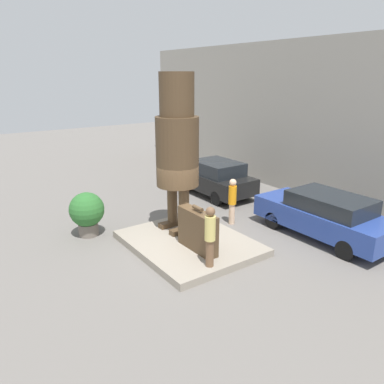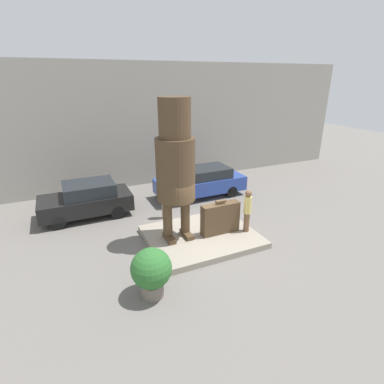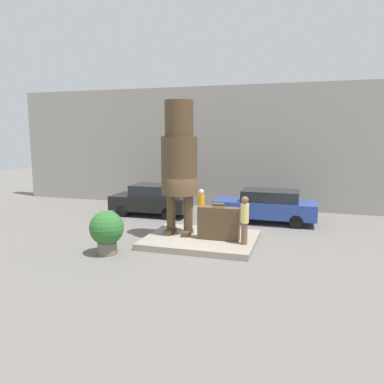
{
  "view_description": "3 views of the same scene",
  "coord_description": "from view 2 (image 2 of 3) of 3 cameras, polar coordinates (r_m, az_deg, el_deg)",
  "views": [
    {
      "loc": [
        9.16,
        -6.35,
        5.37
      ],
      "look_at": [
        0.02,
        0.1,
        1.85
      ],
      "focal_mm": 35.0,
      "sensor_mm": 36.0,
      "label": 1
    },
    {
      "loc": [
        -4.71,
        -9.37,
        6.07
      ],
      "look_at": [
        -0.37,
        0.08,
        2.05
      ],
      "focal_mm": 28.0,
      "sensor_mm": 36.0,
      "label": 2
    },
    {
      "loc": [
        3.8,
        -13.61,
        4.15
      ],
      "look_at": [
        -0.45,
        0.24,
        1.94
      ],
      "focal_mm": 35.0,
      "sensor_mm": 36.0,
      "label": 3
    }
  ],
  "objects": [
    {
      "name": "worker_hivis",
      "position": [
        13.48,
        -5.37,
        -1.28
      ],
      "size": [
        0.3,
        0.3,
        1.74
      ],
      "color": "beige",
      "rests_on": "ground_plane"
    },
    {
      "name": "giant_suitcase",
      "position": [
        11.88,
        5.4,
        -4.99
      ],
      "size": [
        1.57,
        0.4,
        1.41
      ],
      "color": "#4C3823",
      "rests_on": "pedestal"
    },
    {
      "name": "building_backdrop",
      "position": [
        17.86,
        -9.3,
        12.39
      ],
      "size": [
        28.0,
        0.6,
        6.88
      ],
      "color": "gray",
      "rests_on": "ground_plane"
    },
    {
      "name": "planter_pot",
      "position": [
        8.95,
        -7.74,
        -14.61
      ],
      "size": [
        1.2,
        1.2,
        1.55
      ],
      "color": "#70665B",
      "rests_on": "ground_plane"
    },
    {
      "name": "statue_figure",
      "position": [
        10.66,
        -3.19,
        5.98
      ],
      "size": [
        1.42,
        1.42,
        5.23
      ],
      "color": "#4C3823",
      "rests_on": "pedestal"
    },
    {
      "name": "parked_car_black",
      "position": [
        14.49,
        -19.4,
        -1.3
      ],
      "size": [
        4.02,
        1.88,
        1.62
      ],
      "rotation": [
        0.0,
        0.0,
        3.14
      ],
      "color": "black",
      "rests_on": "ground_plane"
    },
    {
      "name": "parked_car_blue",
      "position": [
        16.03,
        1.76,
        2.01
      ],
      "size": [
        4.75,
        1.84,
        1.57
      ],
      "rotation": [
        0.0,
        0.0,
        3.14
      ],
      "color": "#284293",
      "rests_on": "ground_plane"
    },
    {
      "name": "ground_plane",
      "position": [
        12.12,
        1.78,
        -8.95
      ],
      "size": [
        60.0,
        60.0,
        0.0
      ],
      "primitive_type": "plane",
      "color": "slate"
    },
    {
      "name": "pedestal",
      "position": [
        12.06,
        1.79,
        -8.47
      ],
      "size": [
        4.21,
        3.47,
        0.23
      ],
      "color": "gray",
      "rests_on": "ground_plane"
    },
    {
      "name": "tourist",
      "position": [
        12.0,
        10.52,
        -3.22
      ],
      "size": [
        0.3,
        0.3,
        1.76
      ],
      "color": "brown",
      "rests_on": "pedestal"
    }
  ]
}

